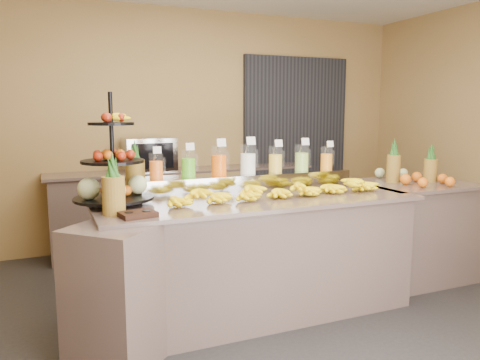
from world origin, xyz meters
TOP-DOWN VIEW (x-y plane):
  - ground at (0.00, 0.00)m, footprint 6.00×6.00m
  - room_envelope at (0.19, 0.79)m, footprint 6.04×5.02m
  - buffet_counter at (-0.12, 0.26)m, footprint 2.75×1.25m
  - right_counter at (1.70, 0.40)m, footprint 1.08×0.88m
  - back_ledge at (0.00, 2.25)m, footprint 3.10×0.55m
  - pitcher_tray at (0.06, 0.58)m, footprint 1.85×0.30m
  - juice_pitcher_orange_a at (-0.72, 0.58)m, footprint 0.11×0.11m
  - juice_pitcher_green at (-0.46, 0.58)m, footprint 0.12×0.12m
  - juice_pitcher_orange_b at (-0.20, 0.58)m, footprint 0.13×0.13m
  - juice_pitcher_milk at (0.06, 0.58)m, footprint 0.13×0.14m
  - juice_pitcher_lemon at (0.32, 0.58)m, footprint 0.12×0.12m
  - juice_pitcher_lime at (0.58, 0.58)m, footprint 0.12×0.13m
  - juice_pitcher_orange_c at (0.84, 0.58)m, footprint 0.11×0.11m
  - banana_heap at (0.14, 0.23)m, footprint 1.84×0.17m
  - fruit_stand at (-1.03, 0.44)m, footprint 0.72×0.72m
  - condiment_caddy at (-0.99, -0.04)m, footprint 0.25×0.20m
  - pineapple_left_a at (-1.12, 0.09)m, footprint 0.15×0.15m
  - pineapple_left_b at (-0.85, 0.75)m, footprint 0.15×0.15m
  - right_fruit_pile at (1.69, 0.33)m, footprint 0.49×0.47m
  - oven_warmer at (-0.41, 2.25)m, footprint 0.57×0.40m

SIDE VIEW (x-z plane):
  - ground at x=0.00m, z-range 0.00..0.00m
  - buffet_counter at x=-0.12m, z-range 0.00..0.93m
  - back_ledge at x=0.00m, z-range 0.00..0.93m
  - right_counter at x=1.70m, z-range 0.00..0.93m
  - condiment_caddy at x=-0.99m, z-range 0.93..0.96m
  - banana_heap at x=0.14m, z-range 0.92..1.07m
  - pitcher_tray at x=0.06m, z-range 0.93..1.08m
  - right_fruit_pile at x=1.69m, z-range 0.88..1.14m
  - pineapple_left_a at x=-1.12m, z-range 0.88..1.29m
  - pineapple_left_b at x=-0.85m, z-range 0.88..1.32m
  - oven_warmer at x=-0.41m, z-range 0.93..1.30m
  - fruit_stand at x=-1.03m, z-range 0.74..1.54m
  - juice_pitcher_orange_a at x=-0.72m, z-range 1.04..1.30m
  - juice_pitcher_orange_c at x=0.84m, z-range 1.04..1.30m
  - juice_pitcher_green at x=-0.46m, z-range 1.03..1.32m
  - juice_pitcher_lemon at x=0.32m, z-range 1.03..1.32m
  - juice_pitcher_lime at x=0.58m, z-range 1.03..1.33m
  - juice_pitcher_orange_b at x=-0.20m, z-range 1.03..1.34m
  - juice_pitcher_milk at x=0.06m, z-range 1.03..1.35m
  - room_envelope at x=0.19m, z-range 0.47..3.29m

